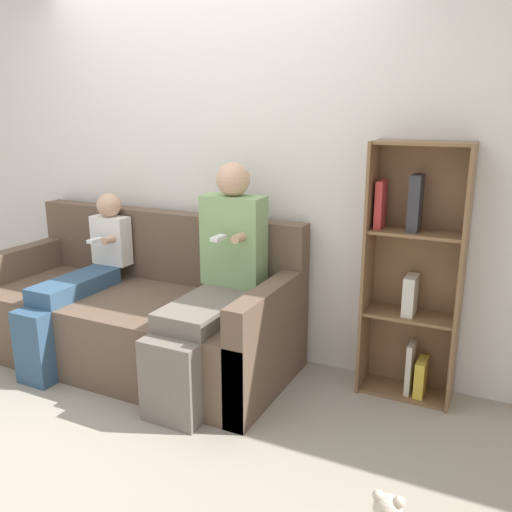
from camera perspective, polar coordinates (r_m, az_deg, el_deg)
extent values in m
plane|color=#9E9384|center=(3.35, -14.20, -15.13)|extent=(14.00, 14.00, 0.00)
cube|color=silver|center=(3.79, -5.00, 9.19)|extent=(10.00, 0.06, 2.55)
cube|color=brown|center=(3.73, -13.36, -7.79)|extent=(2.14, 0.79, 0.48)
cube|color=brown|center=(3.99, -9.36, -2.23)|extent=(2.14, 0.14, 0.97)
cube|color=brown|center=(4.37, -23.76, -3.76)|extent=(0.13, 0.79, 0.69)
cube|color=brown|center=(3.18, 0.91, -9.38)|extent=(0.13, 0.79, 0.69)
cube|color=#70665B|center=(3.04, -9.08, -13.09)|extent=(0.34, 0.12, 0.48)
cube|color=#70665B|center=(3.19, -5.60, -5.79)|extent=(0.34, 0.59, 0.11)
cube|color=#84AD70|center=(3.41, -2.35, 1.63)|extent=(0.40, 0.18, 0.57)
sphere|color=tan|center=(3.34, -2.42, 8.05)|extent=(0.21, 0.21, 0.21)
cylinder|color=tan|center=(3.22, -1.84, 1.89)|extent=(0.05, 0.10, 0.05)
cube|color=white|center=(3.23, -3.96, 1.90)|extent=(0.05, 0.12, 0.02)
cube|color=#335170|center=(3.67, -22.35, -8.96)|extent=(0.24, 0.12, 0.48)
cube|color=#335170|center=(3.81, -18.53, -2.99)|extent=(0.24, 0.65, 0.11)
cube|color=white|center=(4.02, -14.99, 1.61)|extent=(0.28, 0.12, 0.35)
sphere|color=tan|center=(3.97, -15.24, 5.19)|extent=(0.17, 0.17, 0.17)
cylinder|color=tan|center=(3.88, -15.25, 1.64)|extent=(0.05, 0.10, 0.05)
cube|color=white|center=(3.90, -16.57, 1.59)|extent=(0.05, 0.12, 0.02)
cube|color=brown|center=(3.28, 11.74, -1.38)|extent=(0.02, 0.27, 1.50)
cube|color=brown|center=(3.20, 20.79, -2.49)|extent=(0.02, 0.27, 1.50)
cube|color=brown|center=(3.35, 16.59, -1.36)|extent=(0.54, 0.02, 1.50)
cube|color=brown|center=(3.51, 15.29, -13.59)|extent=(0.50, 0.23, 0.02)
cube|color=brown|center=(3.31, 15.89, -6.03)|extent=(0.50, 0.23, 0.02)
cube|color=brown|center=(3.17, 16.53, 2.35)|extent=(0.50, 0.23, 0.02)
cube|color=brown|center=(3.10, 17.23, 11.29)|extent=(0.50, 0.23, 0.02)
cube|color=beige|center=(3.27, 15.93, -3.97)|extent=(0.06, 0.16, 0.23)
cube|color=#333338|center=(3.14, 16.43, 5.36)|extent=(0.06, 0.13, 0.32)
cube|color=gold|center=(3.44, 16.96, -12.06)|extent=(0.06, 0.17, 0.22)
cube|color=#C63838|center=(3.18, 12.98, 5.31)|extent=(0.04, 0.13, 0.27)
cube|color=beige|center=(3.43, 15.91, -11.21)|extent=(0.03, 0.15, 0.31)
sphere|color=beige|center=(2.28, 13.69, -24.44)|extent=(0.11, 0.11, 0.11)
sphere|color=beige|center=(2.26, 12.72, -23.39)|extent=(0.04, 0.04, 0.04)
sphere|color=beige|center=(2.25, 14.81, -23.75)|extent=(0.04, 0.04, 0.04)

